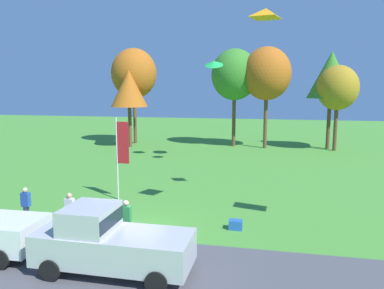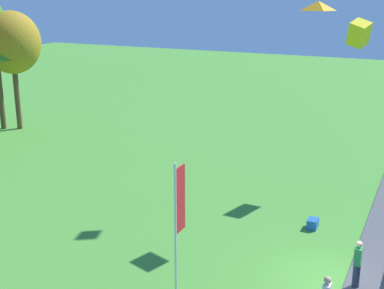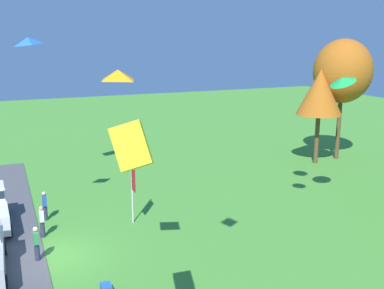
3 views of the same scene
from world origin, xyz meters
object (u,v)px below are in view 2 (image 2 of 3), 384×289
at_px(person_watching_sky, 357,264).
at_px(kite_diamond_over_trees, 318,6).
at_px(kite_box_high_right, 359,33).
at_px(cooler_box, 313,224).
at_px(flag_banner, 179,209).
at_px(tree_left_of_center, 12,43).

xyz_separation_m(person_watching_sky, kite_diamond_over_trees, (4.96, 2.89, 8.00)).
relative_size(person_watching_sky, kite_box_high_right, 1.57).
distance_m(person_watching_sky, cooler_box, 4.64).
distance_m(flag_banner, kite_diamond_over_trees, 9.84).
distance_m(tree_left_of_center, flag_banner, 23.84).
xyz_separation_m(person_watching_sky, flag_banner, (-2.39, 5.33, 1.92)).
bearing_deg(tree_left_of_center, kite_box_high_right, -93.75).
bearing_deg(cooler_box, flag_banner, 154.62).
bearing_deg(kite_diamond_over_trees, kite_box_high_right, -10.89).
distance_m(person_watching_sky, tree_left_of_center, 27.54).
bearing_deg(tree_left_of_center, flag_banner, -125.40).
height_order(tree_left_of_center, kite_diamond_over_trees, kite_diamond_over_trees).
xyz_separation_m(person_watching_sky, cooler_box, (3.96, 2.32, -0.68)).
distance_m(tree_left_of_center, cooler_box, 24.15).
bearing_deg(person_watching_sky, tree_left_of_center, 65.31).
bearing_deg(flag_banner, person_watching_sky, -65.88).
height_order(flag_banner, cooler_box, flag_banner).
xyz_separation_m(tree_left_of_center, flag_banner, (-13.69, -19.27, -3.13)).
distance_m(flag_banner, cooler_box, 7.49).
distance_m(tree_left_of_center, kite_box_high_right, 22.74).
bearing_deg(kite_diamond_over_trees, flag_banner, 161.64).
bearing_deg(person_watching_sky, kite_box_high_right, 11.26).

